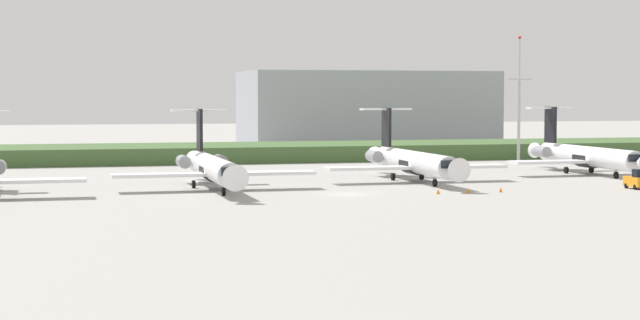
# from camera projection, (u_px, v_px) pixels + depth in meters

# --- Properties ---
(ground_plane) EXTENTS (500.00, 500.00, 0.00)m
(ground_plane) POSITION_uv_depth(u_px,v_px,m) (287.00, 174.00, 142.38)
(ground_plane) COLOR #9E9B96
(grass_berm) EXTENTS (320.00, 20.00, 2.59)m
(grass_berm) POSITION_uv_depth(u_px,v_px,m) (246.00, 152.00, 172.39)
(grass_berm) COLOR #426033
(grass_berm) RESTS_ON ground
(regional_jet_second) EXTENTS (22.81, 31.00, 9.00)m
(regional_jet_second) POSITION_uv_depth(u_px,v_px,m) (212.00, 167.00, 119.37)
(regional_jet_second) COLOR white
(regional_jet_second) RESTS_ON ground
(regional_jet_third) EXTENTS (22.81, 31.00, 9.00)m
(regional_jet_third) POSITION_uv_depth(u_px,v_px,m) (412.00, 161.00, 130.38)
(regional_jet_third) COLOR white
(regional_jet_third) RESTS_ON ground
(regional_jet_fourth) EXTENTS (22.81, 31.00, 9.00)m
(regional_jet_fourth) POSITION_uv_depth(u_px,v_px,m) (586.00, 155.00, 142.08)
(regional_jet_fourth) COLOR white
(regional_jet_fourth) RESTS_ON ground
(antenna_mast) EXTENTS (4.40, 0.50, 20.26)m
(antenna_mast) POSITION_uv_depth(u_px,v_px,m) (519.00, 109.00, 171.02)
(antenna_mast) COLOR #B2B2B7
(antenna_mast) RESTS_ON ground
(distant_hangar) EXTENTS (49.59, 24.20, 15.40)m
(distant_hangar) POSITION_uv_depth(u_px,v_px,m) (366.00, 110.00, 213.84)
(distant_hangar) COLOR #9EA3AD
(distant_hangar) RESTS_ON ground
(baggage_tug) EXTENTS (1.72, 3.20, 2.30)m
(baggage_tug) POSITION_uv_depth(u_px,v_px,m) (637.00, 180.00, 119.60)
(baggage_tug) COLOR orange
(baggage_tug) RESTS_ON ground
(safety_cone_front_marker) EXTENTS (0.44, 0.44, 0.55)m
(safety_cone_front_marker) POSITION_uv_depth(u_px,v_px,m) (438.00, 191.00, 113.60)
(safety_cone_front_marker) COLOR orange
(safety_cone_front_marker) RESTS_ON ground
(safety_cone_mid_marker) EXTENTS (0.44, 0.44, 0.55)m
(safety_cone_mid_marker) POSITION_uv_depth(u_px,v_px,m) (468.00, 190.00, 114.88)
(safety_cone_mid_marker) COLOR orange
(safety_cone_mid_marker) RESTS_ON ground
(safety_cone_rear_marker) EXTENTS (0.44, 0.44, 0.55)m
(safety_cone_rear_marker) POSITION_uv_depth(u_px,v_px,m) (501.00, 190.00, 115.71)
(safety_cone_rear_marker) COLOR orange
(safety_cone_rear_marker) RESTS_ON ground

